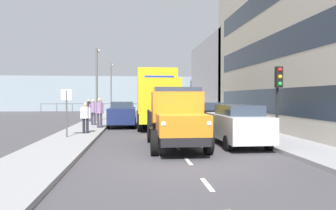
{
  "coord_description": "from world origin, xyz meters",
  "views": [
    {
      "loc": [
        1.65,
        9.91,
        2.06
      ],
      "look_at": [
        -0.24,
        -8.6,
        1.56
      ],
      "focal_mm": 33.55,
      "sensor_mm": 36.0,
      "label": 1
    }
  ],
  "objects_px": {
    "pedestrian_strolling": "(89,108)",
    "street_sign": "(67,105)",
    "pedestrian_couple_a": "(100,110)",
    "traffic_light_near": "(278,87)",
    "truck_vintage_orange": "(177,119)",
    "car_silver_kerbside_near": "(237,124)",
    "lamp_post_far": "(111,83)",
    "lamp_post_promenade": "(97,77)",
    "car_black_kerbside_1": "(207,116)",
    "lorry_cargo_yellow": "(156,96)",
    "pedestrian_by_lamp": "(93,110)",
    "car_navy_oppositeside_0": "(122,114)",
    "pedestrian_with_bag": "(86,115)"
  },
  "relations": [
    {
      "from": "lamp_post_promenade",
      "to": "pedestrian_couple_a",
      "type": "bearing_deg",
      "value": 98.37
    },
    {
      "from": "pedestrian_with_bag",
      "to": "street_sign",
      "type": "height_order",
      "value": "street_sign"
    },
    {
      "from": "traffic_light_near",
      "to": "lamp_post_far",
      "type": "relative_size",
      "value": 0.54
    },
    {
      "from": "truck_vintage_orange",
      "to": "car_silver_kerbside_near",
      "type": "relative_size",
      "value": 1.3
    },
    {
      "from": "pedestrian_strolling",
      "to": "street_sign",
      "type": "distance_m",
      "value": 9.38
    },
    {
      "from": "pedestrian_couple_a",
      "to": "lamp_post_promenade",
      "type": "relative_size",
      "value": 0.32
    },
    {
      "from": "traffic_light_near",
      "to": "lamp_post_promenade",
      "type": "bearing_deg",
      "value": -52.88
    },
    {
      "from": "traffic_light_near",
      "to": "lamp_post_far",
      "type": "xyz_separation_m",
      "value": [
        9.01,
        -24.64,
        1.22
      ]
    },
    {
      "from": "lamp_post_far",
      "to": "street_sign",
      "type": "xyz_separation_m",
      "value": [
        0.34,
        22.43,
        -2.01
      ]
    },
    {
      "from": "lorry_cargo_yellow",
      "to": "street_sign",
      "type": "relative_size",
      "value": 3.65
    },
    {
      "from": "pedestrian_by_lamp",
      "to": "lamp_post_far",
      "type": "xyz_separation_m",
      "value": [
        0.05,
        -16.11,
        2.52
      ]
    },
    {
      "from": "car_black_kerbside_1",
      "to": "traffic_light_near",
      "type": "bearing_deg",
      "value": 108.73
    },
    {
      "from": "car_silver_kerbside_near",
      "to": "car_black_kerbside_1",
      "type": "height_order",
      "value": "same"
    },
    {
      "from": "lorry_cargo_yellow",
      "to": "pedestrian_strolling",
      "type": "bearing_deg",
      "value": -32.7
    },
    {
      "from": "lorry_cargo_yellow",
      "to": "lamp_post_promenade",
      "type": "xyz_separation_m",
      "value": [
        4.4,
        -3.67,
        1.53
      ]
    },
    {
      "from": "car_black_kerbside_1",
      "to": "lamp_post_far",
      "type": "height_order",
      "value": "lamp_post_far"
    },
    {
      "from": "pedestrian_with_bag",
      "to": "car_black_kerbside_1",
      "type": "bearing_deg",
      "value": -165.7
    },
    {
      "from": "lorry_cargo_yellow",
      "to": "pedestrian_by_lamp",
      "type": "height_order",
      "value": "lorry_cargo_yellow"
    },
    {
      "from": "pedestrian_by_lamp",
      "to": "traffic_light_near",
      "type": "relative_size",
      "value": 0.54
    },
    {
      "from": "car_navy_oppositeside_0",
      "to": "pedestrian_strolling",
      "type": "bearing_deg",
      "value": -48.79
    },
    {
      "from": "car_navy_oppositeside_0",
      "to": "traffic_light_near",
      "type": "height_order",
      "value": "traffic_light_near"
    },
    {
      "from": "car_navy_oppositeside_0",
      "to": "lamp_post_promenade",
      "type": "bearing_deg",
      "value": -59.24
    },
    {
      "from": "traffic_light_near",
      "to": "street_sign",
      "type": "height_order",
      "value": "traffic_light_near"
    },
    {
      "from": "car_navy_oppositeside_0",
      "to": "lamp_post_far",
      "type": "height_order",
      "value": "lamp_post_far"
    },
    {
      "from": "pedestrian_couple_a",
      "to": "car_navy_oppositeside_0",
      "type": "bearing_deg",
      "value": -123.85
    },
    {
      "from": "pedestrian_by_lamp",
      "to": "traffic_light_near",
      "type": "height_order",
      "value": "traffic_light_near"
    },
    {
      "from": "car_silver_kerbside_near",
      "to": "street_sign",
      "type": "xyz_separation_m",
      "value": [
        7.49,
        -2.3,
        0.79
      ]
    },
    {
      "from": "truck_vintage_orange",
      "to": "lamp_post_promenade",
      "type": "distance_m",
      "value": 13.8
    },
    {
      "from": "truck_vintage_orange",
      "to": "pedestrian_by_lamp",
      "type": "bearing_deg",
      "value": -64.24
    },
    {
      "from": "pedestrian_by_lamp",
      "to": "lamp_post_far",
      "type": "relative_size",
      "value": 0.29
    },
    {
      "from": "car_black_kerbside_1",
      "to": "pedestrian_by_lamp",
      "type": "xyz_separation_m",
      "value": [
        7.11,
        -3.07,
        0.27
      ]
    },
    {
      "from": "car_navy_oppositeside_0",
      "to": "pedestrian_strolling",
      "type": "distance_m",
      "value": 4.05
    },
    {
      "from": "car_black_kerbside_1",
      "to": "street_sign",
      "type": "height_order",
      "value": "street_sign"
    },
    {
      "from": "car_silver_kerbside_near",
      "to": "car_black_kerbside_1",
      "type": "bearing_deg",
      "value": -90.0
    },
    {
      "from": "pedestrian_couple_a",
      "to": "traffic_light_near",
      "type": "relative_size",
      "value": 0.57
    },
    {
      "from": "pedestrian_couple_a",
      "to": "pedestrian_with_bag",
      "type": "bearing_deg",
      "value": 82.22
    },
    {
      "from": "truck_vintage_orange",
      "to": "car_navy_oppositeside_0",
      "type": "relative_size",
      "value": 1.41
    },
    {
      "from": "lorry_cargo_yellow",
      "to": "truck_vintage_orange",
      "type": "bearing_deg",
      "value": 91.44
    },
    {
      "from": "traffic_light_near",
      "to": "lamp_post_far",
      "type": "height_order",
      "value": "lamp_post_far"
    },
    {
      "from": "street_sign",
      "to": "car_silver_kerbside_near",
      "type": "bearing_deg",
      "value": 162.9
    },
    {
      "from": "truck_vintage_orange",
      "to": "lorry_cargo_yellow",
      "type": "xyz_separation_m",
      "value": [
        0.23,
        -9.1,
        0.9
      ]
    },
    {
      "from": "car_navy_oppositeside_0",
      "to": "traffic_light_near",
      "type": "relative_size",
      "value": 1.25
    },
    {
      "from": "pedestrian_by_lamp",
      "to": "truck_vintage_orange",
      "type": "bearing_deg",
      "value": 115.76
    },
    {
      "from": "pedestrian_couple_a",
      "to": "lamp_post_promenade",
      "type": "xyz_separation_m",
      "value": [
        0.8,
        -5.46,
        2.37
      ]
    },
    {
      "from": "lamp_post_far",
      "to": "lamp_post_promenade",
      "type": "bearing_deg",
      "value": 89.47
    },
    {
      "from": "car_navy_oppositeside_0",
      "to": "pedestrian_by_lamp",
      "type": "height_order",
      "value": "pedestrian_by_lamp"
    },
    {
      "from": "car_navy_oppositeside_0",
      "to": "pedestrian_by_lamp",
      "type": "distance_m",
      "value": 1.96
    },
    {
      "from": "car_silver_kerbside_near",
      "to": "pedestrian_couple_a",
      "type": "bearing_deg",
      "value": -45.97
    },
    {
      "from": "car_silver_kerbside_near",
      "to": "pedestrian_couple_a",
      "type": "distance_m",
      "value": 9.31
    },
    {
      "from": "car_silver_kerbside_near",
      "to": "car_black_kerbside_1",
      "type": "xyz_separation_m",
      "value": [
        0.0,
        -5.57,
        0.0
      ]
    }
  ]
}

